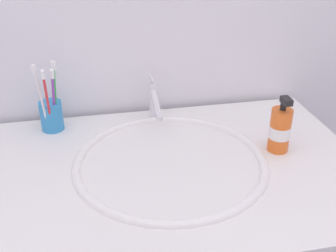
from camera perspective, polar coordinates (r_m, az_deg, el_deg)
The scene contains 9 objects.
tiled_wall_back at distance 1.27m, azimuth -3.42°, elevation 14.68°, with size 2.21×0.04×2.40m, color silver.
sink_basin at distance 1.09m, azimuth 0.32°, elevation -7.08°, with size 0.50×0.50×0.13m.
faucet at distance 1.23m, azimuth -1.91°, elevation 3.42°, with size 0.02×0.16×0.13m.
toothbrush_cup at distance 1.24m, azimuth -15.74°, elevation 1.37°, with size 0.06×0.06×0.09m, color #338CCC.
toothbrush_purple at distance 1.19m, azimuth -15.48°, elevation 3.92°, with size 0.02×0.04×0.19m.
toothbrush_white at distance 1.18m, azimuth -17.15°, elevation 4.01°, with size 0.02×0.04×0.21m.
toothbrush_green at distance 1.20m, azimuth -15.30°, elevation 4.56°, with size 0.03×0.02×0.21m.
toothbrush_red at distance 1.17m, azimuth -16.32°, elevation 3.71°, with size 0.01×0.06×0.20m.
soap_dispenser at distance 1.12m, azimuth 15.16°, elevation -0.48°, with size 0.06×0.06×0.16m.
Camera 1 is at (-0.17, -0.85, 1.49)m, focal length 44.27 mm.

